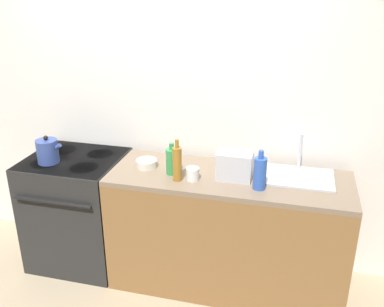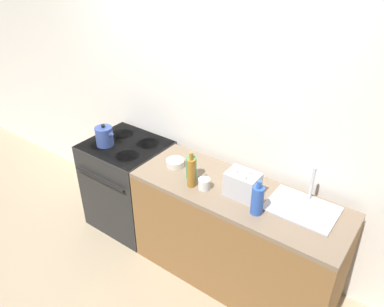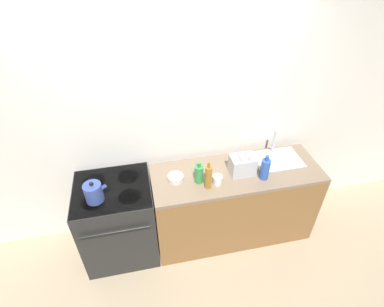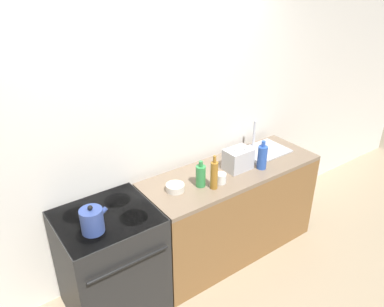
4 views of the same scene
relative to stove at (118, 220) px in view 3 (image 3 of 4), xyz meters
name	(u,v)px [view 3 (image 3 of 4)]	position (x,y,z in m)	size (l,w,h in m)	color
ground_plane	(184,262)	(0.62, -0.32, -0.47)	(12.00, 12.00, 0.00)	tan
wall_back	(169,124)	(0.62, 0.38, 0.83)	(8.00, 0.05, 2.60)	silver
stove	(118,220)	(0.00, 0.00, 0.00)	(0.72, 0.68, 0.91)	black
counter_block	(233,203)	(1.22, -0.02, -0.01)	(1.70, 0.61, 0.91)	brown
kettle	(94,192)	(-0.14, -0.11, 0.53)	(0.20, 0.16, 0.21)	#33478C
toaster	(242,165)	(1.26, -0.04, 0.54)	(0.24, 0.17, 0.19)	#BCBCC1
sink_tray	(277,159)	(1.69, 0.08, 0.46)	(0.49, 0.35, 0.28)	#B7B7BC
bottle_blue	(265,169)	(1.44, -0.16, 0.56)	(0.09, 0.09, 0.27)	#2D56B7
bottle_green	(199,174)	(0.82, -0.07, 0.54)	(0.08, 0.08, 0.23)	#338C47
bottle_amber	(208,177)	(0.89, -0.17, 0.57)	(0.06, 0.06, 0.30)	#9E6B23
cup_white	(217,180)	(0.98, -0.13, 0.49)	(0.09, 0.09, 0.09)	white
bowl	(176,178)	(0.61, -0.01, 0.47)	(0.15, 0.15, 0.06)	beige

